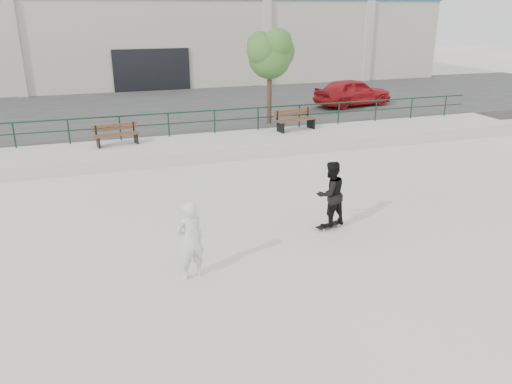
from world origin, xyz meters
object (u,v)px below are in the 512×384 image
object	(u,v)px
tree	(270,52)
skateboard	(329,225)
red_car	(353,92)
bench_left	(117,135)
seated_skater	(190,240)
bench_right	(295,120)
standing_skater	(330,194)

from	to	relation	value
tree	skateboard	distance (m)	11.77
red_car	bench_left	bearing A→B (deg)	101.13
skateboard	seated_skater	size ratio (longest dim) A/B	0.45
tree	skateboard	xyz separation A→B (m)	(-2.21, -10.95, -3.69)
bench_right	standing_skater	size ratio (longest dim) A/B	1.15
skateboard	red_car	bearing A→B (deg)	42.14
seated_skater	standing_skater	bearing A→B (deg)	-174.56
bench_right	red_car	bearing A→B (deg)	28.45
red_car	standing_skater	bearing A→B (deg)	140.56
bench_left	skateboard	xyz separation A→B (m)	(4.98, -9.00, -0.84)
bench_right	red_car	size ratio (longest dim) A/B	0.46
bench_left	tree	xyz separation A→B (m)	(7.19, 1.96, 2.85)
bench_right	standing_skater	bearing A→B (deg)	-118.90
bench_right	tree	distance (m)	3.36
red_car	seated_skater	world-z (taller)	red_car
bench_right	skateboard	size ratio (longest dim) A/B	2.56
bench_left	seated_skater	size ratio (longest dim) A/B	1.04
tree	seated_skater	bearing A→B (deg)	-116.87
skateboard	seated_skater	world-z (taller)	seated_skater
bench_left	standing_skater	distance (m)	10.28
red_car	skateboard	distance (m)	16.03
seated_skater	bench_right	bearing A→B (deg)	-136.84
skateboard	seated_skater	distance (m)	4.39
tree	skateboard	bearing A→B (deg)	-101.41
bench_right	skateboard	xyz separation A→B (m)	(-2.79, -9.20, -0.88)
tree	seated_skater	size ratio (longest dim) A/B	2.43
skateboard	bench_left	bearing A→B (deg)	101.74
standing_skater	skateboard	bearing A→B (deg)	-13.20
bench_left	standing_skater	xyz separation A→B (m)	(4.98, -9.00, 0.08)
tree	red_car	size ratio (longest dim) A/B	0.97
skateboard	seated_skater	bearing A→B (deg)	-177.78
bench_left	skateboard	bearing A→B (deg)	-70.45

